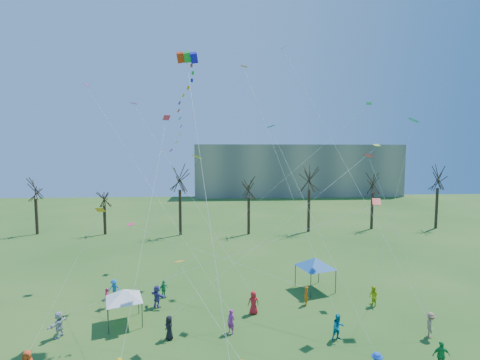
{
  "coord_description": "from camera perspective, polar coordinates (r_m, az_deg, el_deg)",
  "views": [
    {
      "loc": [
        -1.66,
        -17.15,
        12.85
      ],
      "look_at": [
        -0.18,
        5.0,
        11.0
      ],
      "focal_mm": 25.0,
      "sensor_mm": 36.0,
      "label": 1
    }
  ],
  "objects": [
    {
      "name": "distant_building",
      "position": [
        102.07,
        9.58,
        1.7
      ],
      "size": [
        60.0,
        14.0,
        15.0
      ],
      "primitive_type": "cube",
      "color": "gray",
      "rests_on": "ground"
    },
    {
      "name": "small_kites_aloft",
      "position": [
        29.42,
        1.14,
        4.9
      ],
      "size": [
        30.82,
        18.79,
        34.36
      ],
      "color": "orange",
      "rests_on": "ground"
    },
    {
      "name": "big_box_kite",
      "position": [
        26.57,
        -9.2,
        11.85
      ],
      "size": [
        2.49,
        6.74,
        21.63
      ],
      "color": "red",
      "rests_on": "ground"
    },
    {
      "name": "canopy_tent_blue",
      "position": [
        32.8,
        12.73,
        -13.57
      ],
      "size": [
        3.9,
        3.9,
        3.07
      ],
      "color": "#3F3F44",
      "rests_on": "ground"
    },
    {
      "name": "bare_tree_row",
      "position": [
        53.61,
        5.43,
        -1.3
      ],
      "size": [
        70.66,
        7.94,
        11.07
      ],
      "color": "black",
      "rests_on": "ground"
    },
    {
      "name": "canopy_tent_white",
      "position": [
        27.76,
        -19.21,
        -17.95
      ],
      "size": [
        3.35,
        3.35,
        2.66
      ],
      "color": "#3F3F44",
      "rests_on": "ground"
    },
    {
      "name": "festival_crowd",
      "position": [
        25.9,
        -2.84,
        -22.79
      ],
      "size": [
        26.88,
        13.1,
        1.84
      ],
      "color": "#E2491C",
      "rests_on": "ground"
    }
  ]
}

